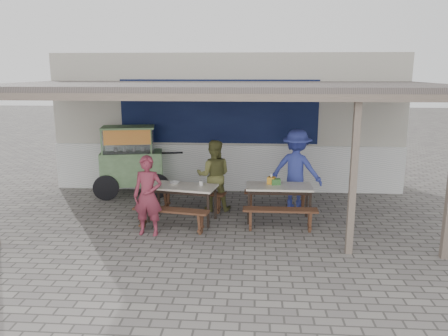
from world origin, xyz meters
The scene contains 17 objects.
ground centered at (0.00, 0.00, 0.00)m, with size 60.00×60.00×0.00m, color slate.
back_wall centered at (0.00, 3.58, 1.72)m, with size 9.00×1.28×3.50m.
warung_roof centered at (0.02, 0.90, 2.71)m, with size 9.00×4.21×2.81m.
table_left centered at (-0.77, 0.56, 0.67)m, with size 1.50×0.91×0.75m.
bench_left_street centered at (-0.89, -0.07, 0.34)m, with size 1.53×0.55×0.45m.
bench_left_wall centered at (-0.65, 1.20, 0.34)m, with size 1.53×0.55×0.45m.
table_right centered at (1.23, 0.71, 0.67)m, with size 1.35×0.67×0.75m.
bench_right_street centered at (1.23, 0.09, 0.34)m, with size 1.45×0.28×0.45m.
bench_right_wall centered at (1.23, 1.33, 0.34)m, with size 1.45×0.28×0.45m.
vendor_cart centered at (-2.34, 2.38, 0.94)m, with size 2.07×1.15×1.73m.
patron_street_side centered at (-1.28, -0.26, 0.77)m, with size 0.56×0.37×1.53m, color maroon.
patron_wall_side centered at (-0.18, 1.33, 0.79)m, with size 0.77×0.60×1.59m, color brown.
patron_right_table centered at (1.66, 1.59, 0.90)m, with size 1.16×0.67×1.80m, color #3744A8.
tissue_box centered at (1.08, 0.85, 0.82)m, with size 0.15×0.15×0.15m, color orange.
donation_box centered at (1.17, 0.79, 0.81)m, with size 0.18×0.12×0.12m, color #356A2F.
condiment_jar centered at (-0.38, 0.61, 0.80)m, with size 0.09×0.09×0.10m, color beige.
condiment_bowl centered at (-0.94, 0.69, 0.77)m, with size 0.20×0.20×0.05m, color white.
Camera 1 is at (0.69, -8.04, 3.07)m, focal length 35.00 mm.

